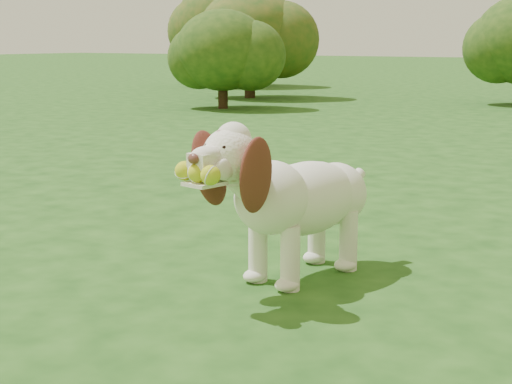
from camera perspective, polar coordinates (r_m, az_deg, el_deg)
The scene contains 5 objects.
ground at distance 2.60m, azimuth 9.03°, elevation -10.72°, with size 80.00×80.00×0.00m, color #184112.
dog at distance 3.12m, azimuth 2.60°, elevation -0.13°, with size 0.47×1.02×0.67m.
shrub_a at distance 11.07m, azimuth -2.44°, elevation 10.26°, with size 1.33×1.33×1.37m.
shrub_e at distance 13.10m, azimuth -0.45°, elevation 11.43°, with size 1.71×1.71×1.78m.
shrub_g at distance 16.42m, azimuth -2.13°, elevation 12.17°, with size 2.10×2.10×2.18m.
Camera 1 is at (0.91, -2.24, 0.96)m, focal length 55.00 mm.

